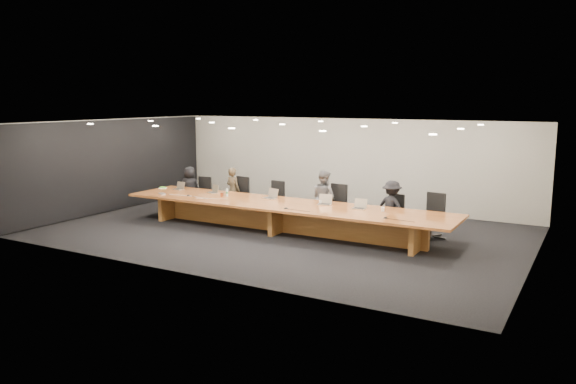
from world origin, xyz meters
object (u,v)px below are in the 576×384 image
paper_cup_near (320,202)px  mic_right (386,218)px  amber_mug (222,195)px  av_box (162,194)px  chair_left (238,196)px  person_b (233,191)px  person_c (324,198)px  paper_cup_far (383,209)px  laptop_b (212,189)px  water_bottle (227,193)px  person_d (392,207)px  laptop_a (178,186)px  laptop_e (359,204)px  chair_far_right (432,216)px  person_a (190,188)px  laptop_c (270,194)px  conference_table (282,212)px  mic_center (286,208)px  chair_far_left (202,193)px  chair_mid_left (273,200)px  chair_right (392,214)px  laptop_d (324,200)px  chair_mid_right (334,205)px  mic_left (188,195)px

paper_cup_near → mic_right: size_ratio=0.73×
amber_mug → mic_right: (4.89, -0.50, -0.04)m
av_box → chair_left: bearing=66.4°
person_b → person_c: (3.02, -0.06, 0.05)m
paper_cup_far → person_c: bearing=155.0°
laptop_b → paper_cup_far: bearing=22.4°
water_bottle → paper_cup_near: size_ratio=2.57×
paper_cup_near → av_box: paper_cup_near is taller
person_d → laptop_a: size_ratio=4.63×
person_d → paper_cup_near: bearing=39.2°
laptop_e → paper_cup_far: bearing=-2.7°
chair_far_right → laptop_a: bearing=-165.5°
person_a → laptop_c: bearing=149.4°
laptop_e → paper_cup_far: 0.62m
amber_mug → conference_table: bearing=-1.4°
conference_table → mic_center: 0.77m
person_d → water_bottle: 4.49m
laptop_a → amber_mug: 1.88m
laptop_a → mic_center: laptop_a is taller
person_b → amber_mug: 1.31m
conference_table → chair_far_left: bearing=160.0°
paper_cup_near → paper_cup_far: (1.73, -0.14, 0.01)m
chair_mid_left → amber_mug: bearing=-118.1°
laptop_e → laptop_a: bearing=176.5°
chair_right → person_c: size_ratio=0.68×
chair_left → mic_right: chair_left is taller
person_c → paper_cup_near: bearing=129.1°
person_a → person_d: person_d is taller
laptop_d → mic_right: bearing=-33.2°
chair_mid_left → water_bottle: 1.45m
chair_mid_left → laptop_d: bearing=-17.3°
paper_cup_far → mic_center: (-2.18, -0.85, -0.04)m
conference_table → chair_left: (-2.22, 1.21, 0.05)m
chair_mid_right → laptop_a: size_ratio=3.94×
chair_far_right → person_b: person_b is taller
chair_left → person_b: person_b is taller
chair_far_right → amber_mug: size_ratio=10.58×
mic_left → mic_center: mic_center is taller
chair_right → paper_cup_near: (-1.64, -0.81, 0.28)m
laptop_b → laptop_e: bearing=22.3°
chair_left → chair_right: bearing=9.1°
chair_far_left → laptop_e: chair_far_left is taller
person_c → mic_left: (-3.44, -1.50, 0.01)m
laptop_a → mic_right: bearing=-1.5°
av_box → mic_right: size_ratio=1.66×
chair_left → chair_mid_left: (1.17, 0.10, -0.03)m
conference_table → chair_far_right: size_ratio=7.90×
chair_mid_right → person_d: (1.59, -0.01, 0.10)m
person_c → paper_cup_near: 0.85m
av_box → mic_center: 4.11m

